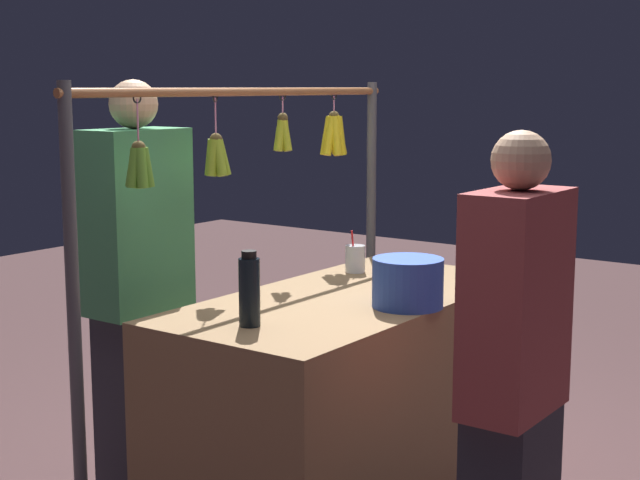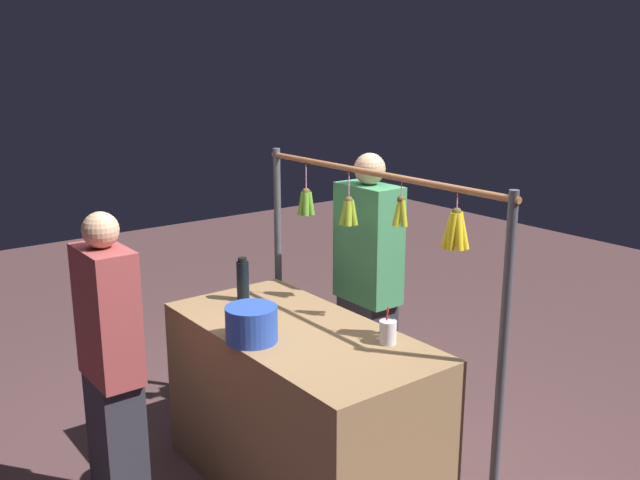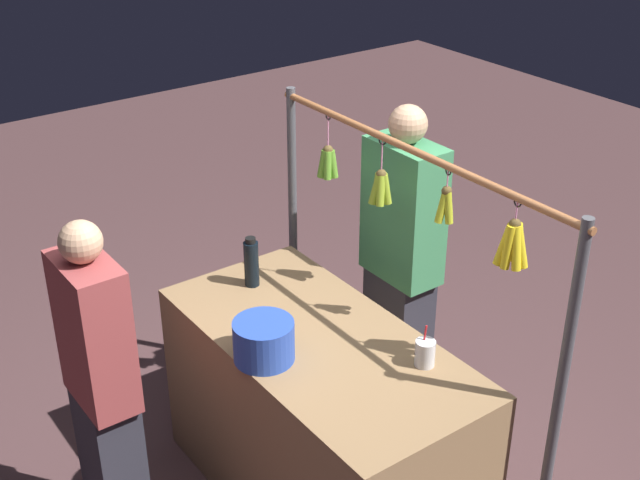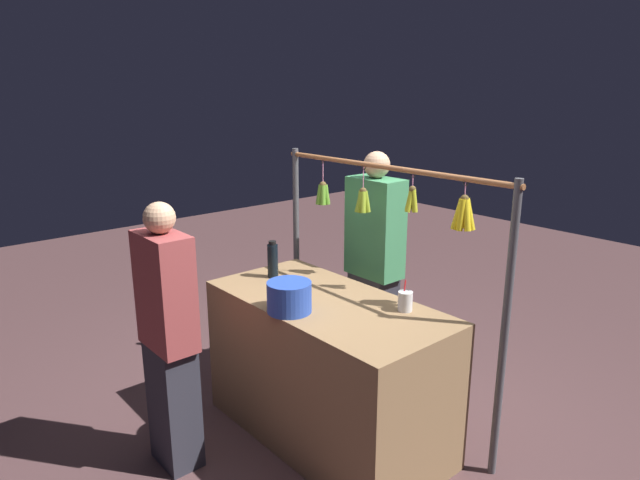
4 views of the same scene
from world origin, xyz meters
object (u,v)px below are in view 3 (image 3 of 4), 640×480
at_px(drink_cup, 425,353).
at_px(vendor_person, 401,269).
at_px(blue_bucket, 264,341).
at_px(customer_person, 103,392).
at_px(water_bottle, 251,263).

bearing_deg(drink_cup, vendor_person, -35.02).
bearing_deg(blue_bucket, customer_person, 57.88).
height_order(water_bottle, drink_cup, water_bottle).
distance_m(water_bottle, vendor_person, 0.78).
distance_m(blue_bucket, vendor_person, 1.07).
bearing_deg(vendor_person, drink_cup, 144.98).
bearing_deg(drink_cup, customer_person, 54.12).
height_order(water_bottle, customer_person, customer_person).
bearing_deg(customer_person, vendor_person, -91.32).
bearing_deg(water_bottle, drink_cup, -166.69).
bearing_deg(blue_bucket, water_bottle, -27.36).
xyz_separation_m(blue_bucket, vendor_person, (0.32, -1.01, -0.15)).
distance_m(water_bottle, customer_person, 0.89).
distance_m(water_bottle, drink_cup, 0.97).
relative_size(water_bottle, blue_bucket, 0.99).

